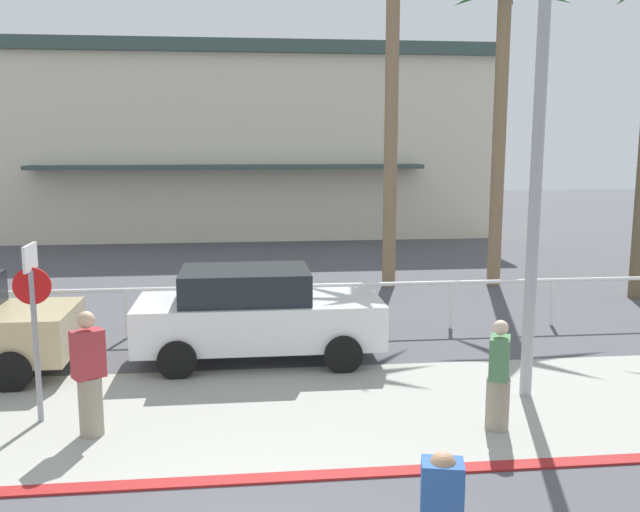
% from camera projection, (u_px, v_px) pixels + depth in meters
% --- Properties ---
extents(ground_plane, '(80.00, 80.00, 0.00)m').
position_uv_depth(ground_plane, '(239.00, 317.00, 15.76)').
color(ground_plane, '#4C4C51').
extents(sidewalk_strip, '(44.00, 4.00, 0.02)m').
position_uv_depth(sidewalk_strip, '(237.00, 415.00, 10.07)').
color(sidewalk_strip, '#9E9E93').
rests_on(sidewalk_strip, ground).
extents(curb_paint, '(44.00, 0.24, 0.03)m').
position_uv_depth(curb_paint, '(236.00, 480.00, 8.11)').
color(curb_paint, maroon).
rests_on(curb_paint, ground).
extents(building_backdrop, '(22.07, 12.37, 7.82)m').
position_uv_depth(building_backdrop, '(231.00, 142.00, 32.21)').
color(building_backdrop, beige).
rests_on(building_backdrop, ground).
extents(rail_fence, '(22.59, 0.08, 1.04)m').
position_uv_depth(rail_fence, '(238.00, 295.00, 14.15)').
color(rail_fence, white).
rests_on(rail_fence, ground).
extents(stop_sign_bike_lane, '(0.52, 0.56, 2.56)m').
position_uv_depth(stop_sign_bike_lane, '(33.00, 307.00, 9.55)').
color(stop_sign_bike_lane, gray).
rests_on(stop_sign_bike_lane, ground).
extents(streetlight_curb, '(0.24, 2.54, 7.50)m').
position_uv_depth(streetlight_curb, '(546.00, 118.00, 9.92)').
color(streetlight_curb, '#9EA0A5').
rests_on(streetlight_curb, ground).
extents(palm_tree_2, '(3.00, 2.70, 9.06)m').
position_uv_depth(palm_tree_2, '(393.00, 37.00, 18.09)').
color(palm_tree_2, '#846B4C').
rests_on(palm_tree_2, ground).
extents(palm_tree_3, '(3.44, 3.40, 8.20)m').
position_uv_depth(palm_tree_3, '(503.00, 64.00, 18.25)').
color(palm_tree_3, '#846B4C').
rests_on(palm_tree_3, ground).
extents(car_white_2, '(4.40, 2.02, 1.69)m').
position_uv_depth(car_white_2, '(256.00, 313.00, 12.52)').
color(car_white_2, white).
rests_on(car_white_2, ground).
extents(pedestrian_0, '(0.42, 0.47, 1.56)m').
position_uv_depth(pedestrian_0, '(498.00, 380.00, 9.45)').
color(pedestrian_0, gray).
rests_on(pedestrian_0, ground).
extents(pedestrian_1, '(0.48, 0.44, 1.74)m').
position_uv_depth(pedestrian_1, '(89.00, 379.00, 9.22)').
color(pedestrian_1, gray).
rests_on(pedestrian_1, ground).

